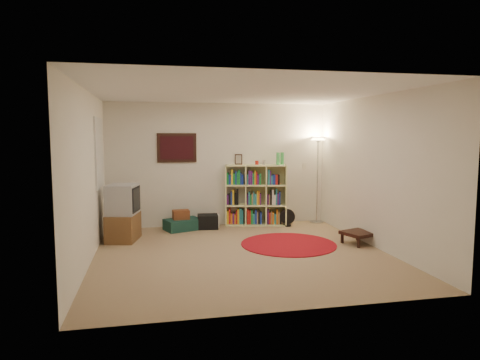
% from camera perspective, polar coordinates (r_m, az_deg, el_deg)
% --- Properties ---
extents(room, '(4.54, 4.54, 2.54)m').
position_cam_1_polar(room, '(6.61, -0.34, 0.86)').
color(room, '#947757').
rests_on(room, ground).
extents(bookshelf, '(1.30, 0.62, 1.50)m').
position_cam_1_polar(bookshelf, '(8.82, 2.01, -2.12)').
color(bookshelf, '#FDFFAA').
rests_on(bookshelf, ground).
extents(floor_lamp, '(0.38, 0.38, 1.82)m').
position_cam_1_polar(floor_lamp, '(9.11, 10.34, 3.76)').
color(floor_lamp, silver).
rests_on(floor_lamp, ground).
extents(floor_fan, '(0.31, 0.19, 0.35)m').
position_cam_1_polar(floor_fan, '(8.80, 6.32, -5.00)').
color(floor_fan, black).
rests_on(floor_fan, ground).
extents(tv_stand, '(0.61, 0.77, 1.00)m').
position_cam_1_polar(tv_stand, '(7.80, -15.31, -4.35)').
color(tv_stand, brown).
rests_on(tv_stand, ground).
extents(suitcase, '(0.78, 0.64, 0.22)m').
position_cam_1_polar(suitcase, '(8.50, -7.65, -5.89)').
color(suitcase, '#143730').
rests_on(suitcase, ground).
extents(wicker_basket, '(0.33, 0.25, 0.18)m').
position_cam_1_polar(wicker_basket, '(8.45, -7.88, -4.59)').
color(wicker_basket, brown).
rests_on(wicker_basket, suitcase).
extents(duffel_bag, '(0.43, 0.37, 0.28)m').
position_cam_1_polar(duffel_bag, '(8.57, -4.32, -5.55)').
color(duffel_bag, black).
rests_on(duffel_bag, ground).
extents(paper_towel, '(0.13, 0.13, 0.27)m').
position_cam_1_polar(paper_towel, '(8.62, -3.23, -5.49)').
color(paper_towel, white).
rests_on(paper_towel, ground).
extents(red_rug, '(1.62, 1.62, 0.01)m').
position_cam_1_polar(red_rug, '(7.39, 6.48, -8.48)').
color(red_rug, maroon).
rests_on(red_rug, ground).
extents(side_table, '(0.60, 0.60, 0.22)m').
position_cam_1_polar(side_table, '(7.61, 15.50, -6.91)').
color(side_table, black).
rests_on(side_table, ground).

